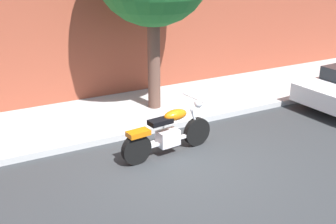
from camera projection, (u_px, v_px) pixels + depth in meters
name	position (u px, v px, depth m)	size (l,w,h in m)	color
ground_plane	(181.00, 163.00, 8.39)	(60.00, 60.00, 0.00)	#303335
sidewalk	(125.00, 113.00, 10.67)	(20.89, 2.65, 0.14)	#B0B0B0
motorcycle	(168.00, 134.00, 8.59)	(2.09, 0.70, 1.11)	black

